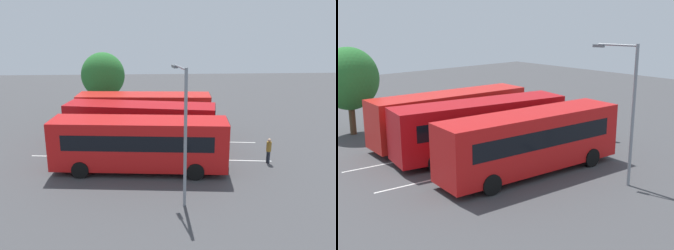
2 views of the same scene
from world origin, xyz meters
TOP-DOWN VIEW (x-y plane):
  - ground_plane at (0.00, 0.00)m, footprint 76.95×76.95m
  - bus_far_left at (-0.57, -4.05)m, footprint 10.95×3.50m
  - bus_center_left at (-0.60, 0.18)m, footprint 11.03×4.40m
  - bus_center_right at (-0.35, 3.76)m, footprint 10.91×3.24m
  - pedestrian at (7.84, -3.18)m, footprint 0.42×0.42m
  - street_lamp at (1.72, -8.35)m, footprint 0.63×2.30m
  - depot_tree at (-4.38, 10.12)m, footprint 4.18×3.77m
  - lane_stripe_outer_left at (0.00, -1.93)m, footprint 16.45×2.02m
  - lane_stripe_inner_left at (0.00, 1.93)m, footprint 16.45×2.02m

SIDE VIEW (x-z plane):
  - ground_plane at x=0.00m, z-range 0.00..0.00m
  - lane_stripe_outer_left at x=0.00m, z-range 0.00..0.01m
  - lane_stripe_inner_left at x=0.00m, z-range 0.00..0.01m
  - pedestrian at x=7.84m, z-range 0.15..1.86m
  - bus_far_left at x=-0.57m, z-range 0.17..3.52m
  - bus_center_left at x=-0.60m, z-range 0.17..3.52m
  - bus_center_right at x=-0.35m, z-range 0.17..3.52m
  - depot_tree at x=-4.38m, z-range 0.88..7.07m
  - street_lamp at x=1.72m, z-range 0.56..7.59m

